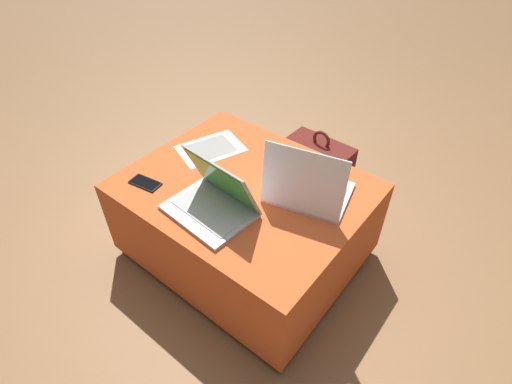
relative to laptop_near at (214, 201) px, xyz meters
name	(u,v)px	position (x,y,z in m)	size (l,w,h in m)	color
ground_plane	(246,252)	(-0.01, 0.20, -0.49)	(14.00, 14.00, 0.00)	olive
ottoman	(246,221)	(-0.01, 0.20, -0.27)	(1.00, 0.81, 0.44)	maroon
laptop_near	(214,201)	(0.00, 0.00, 0.00)	(0.35, 0.27, 0.24)	#B7B7BC
laptop_far	(307,188)	(0.25, 0.28, 0.01)	(0.38, 0.33, 0.27)	silver
cell_phone	(145,183)	(-0.34, -0.06, -0.05)	(0.14, 0.09, 0.01)	black
backpack	(318,173)	(0.05, 0.75, -0.30)	(0.35, 0.21, 0.45)	#5B1E19
paper_sheet	(211,148)	(-0.31, 0.30, -0.05)	(0.30, 0.35, 0.00)	white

